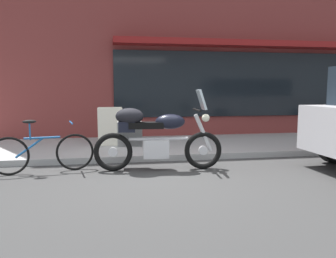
{
  "coord_description": "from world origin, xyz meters",
  "views": [
    {
      "loc": [
        -0.81,
        -5.33,
        1.42
      ],
      "look_at": [
        0.23,
        0.67,
        0.7
      ],
      "focal_mm": 36.29,
      "sensor_mm": 36.0,
      "label": 1
    }
  ],
  "objects": [
    {
      "name": "parked_bicycle",
      "position": [
        -1.94,
        0.61,
        0.36
      ],
      "size": [
        1.68,
        0.51,
        0.91
      ],
      "color": "black",
      "rests_on": "ground_plane"
    },
    {
      "name": "sandwich_board_sign",
      "position": [
        -0.8,
        2.49,
        0.56
      ],
      "size": [
        0.55,
        0.4,
        0.88
      ],
      "color": "silver",
      "rests_on": "sidewalk_curb"
    },
    {
      "name": "touring_motorcycle",
      "position": [
        -0.1,
        0.52,
        0.61
      ],
      "size": [
        2.25,
        0.76,
        1.41
      ],
      "color": "black",
      "rests_on": "ground_plane"
    },
    {
      "name": "ground_plane",
      "position": [
        0.0,
        0.0,
        0.0
      ],
      "size": [
        80.0,
        80.0,
        0.0
      ],
      "primitive_type": "plane",
      "color": "#393939"
    }
  ]
}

